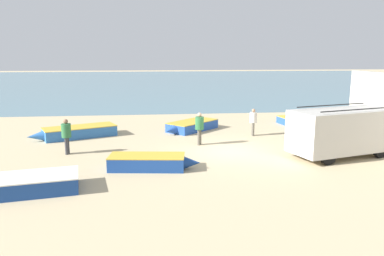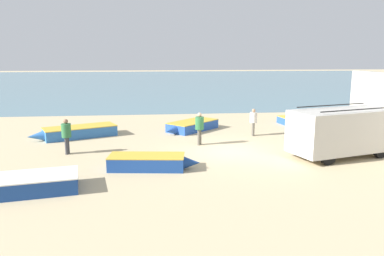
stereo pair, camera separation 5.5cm
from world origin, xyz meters
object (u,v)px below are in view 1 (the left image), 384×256
(parked_van, at_px, (342,131))
(fishing_rowboat_2, at_px, (300,123))
(fisherman_2, at_px, (253,120))
(fishing_rowboat_4, at_px, (20,185))
(fisherman_0, at_px, (199,126))
(fisherman_1, at_px, (66,133))
(fishing_rowboat_0, at_px, (191,126))
(fishing_rowboat_1, at_px, (150,162))
(fishing_rowboat_3, at_px, (77,132))

(parked_van, height_order, fishing_rowboat_2, parked_van)
(fishing_rowboat_2, relative_size, fisherman_2, 3.12)
(parked_van, distance_m, fishing_rowboat_4, 13.86)
(fisherman_0, bearing_deg, parked_van, 0.99)
(fisherman_1, distance_m, fisherman_2, 10.50)
(fishing_rowboat_0, distance_m, fishing_rowboat_2, 7.31)
(fisherman_1, bearing_deg, fishing_rowboat_0, -136.03)
(fishing_rowboat_1, xyz_separation_m, fisherman_0, (2.60, 4.03, 0.74))
(fishing_rowboat_2, bearing_deg, fishing_rowboat_0, 83.69)
(fishing_rowboat_1, distance_m, fisherman_0, 4.85)
(fisherman_1, height_order, fisherman_2, fisherman_1)
(fishing_rowboat_3, relative_size, fisherman_0, 2.84)
(parked_van, bearing_deg, fishing_rowboat_4, 178.22)
(fisherman_1, xyz_separation_m, fisherman_2, (10.02, 3.13, -0.06))
(fishing_rowboat_0, bearing_deg, fisherman_1, -6.17)
(fishing_rowboat_1, height_order, fisherman_2, fisherman_2)
(fishing_rowboat_2, xyz_separation_m, fishing_rowboat_4, (-14.36, -10.61, 0.04))
(fishing_rowboat_4, distance_m, fisherman_2, 13.40)
(parked_van, xyz_separation_m, fishing_rowboat_3, (-13.16, 5.63, -0.91))
(fisherman_1, bearing_deg, fisherman_2, -156.47)
(fishing_rowboat_3, bearing_deg, parked_van, 133.18)
(fishing_rowboat_2, height_order, fisherman_1, fisherman_1)
(fisherman_1, bearing_deg, fishing_rowboat_2, -152.29)
(fishing_rowboat_1, height_order, fisherman_0, fisherman_0)
(parked_van, distance_m, fisherman_0, 7.02)
(parked_van, relative_size, fisherman_2, 3.33)
(fisherman_1, relative_size, fisherman_2, 1.06)
(fisherman_0, bearing_deg, fishing_rowboat_2, 56.60)
(parked_van, xyz_separation_m, fishing_rowboat_1, (-8.94, -1.05, -0.93))
(fishing_rowboat_1, xyz_separation_m, fishing_rowboat_2, (9.89, 8.31, -0.04))
(fisherman_2, bearing_deg, fishing_rowboat_2, -139.02)
(parked_van, relative_size, fishing_rowboat_2, 1.07)
(fisherman_0, bearing_deg, fishing_rowboat_4, -111.99)
(parked_van, relative_size, fisherman_0, 3.10)
(fishing_rowboat_0, bearing_deg, parked_van, 88.79)
(fisherman_0, bearing_deg, fisherman_2, 55.61)
(parked_van, height_order, fisherman_1, parked_van)
(fisherman_0, distance_m, fisherman_2, 3.96)
(parked_van, distance_m, fisherman_2, 5.73)
(fisherman_1, bearing_deg, fisherman_0, -163.62)
(fisherman_0, xyz_separation_m, fisherman_2, (3.45, 1.95, -0.07))
(parked_van, distance_m, fishing_rowboat_2, 7.39)
(fishing_rowboat_0, bearing_deg, fishing_rowboat_3, -33.46)
(fishing_rowboat_4, bearing_deg, fisherman_1, -106.09)
(fishing_rowboat_0, distance_m, fishing_rowboat_4, 12.43)
(fishing_rowboat_1, distance_m, fisherman_2, 8.53)
(parked_van, relative_size, fishing_rowboat_1, 1.38)
(parked_van, height_order, fishing_rowboat_4, parked_van)
(parked_van, distance_m, fishing_rowboat_0, 9.42)
(fishing_rowboat_2, bearing_deg, fisherman_1, 102.22)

